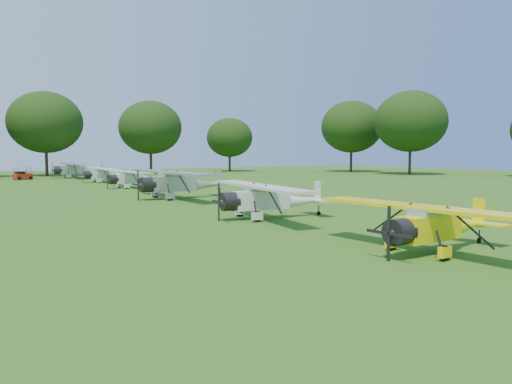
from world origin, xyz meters
TOP-DOWN VIEW (x-y plane):
  - ground at (0.00, 0.00)m, footprint 160.00×160.00m
  - tree_belt at (3.57, 0.16)m, footprint 137.36×130.27m
  - aircraft_2 at (0.93, -13.40)m, footprint 5.91×9.42m
  - aircraft_3 at (0.68, -2.45)m, footprint 6.46×10.26m
  - aircraft_4 at (0.99, 11.15)m, footprint 7.43×11.82m
  - aircraft_5 at (1.43, 24.36)m, footprint 5.96×9.50m
  - aircraft_6 at (1.43, 35.17)m, footprint 5.99×9.50m
  - aircraft_7 at (0.58, 47.80)m, footprint 7.20×11.43m
  - golf_cart at (-6.62, 46.66)m, footprint 2.50×1.99m

SIDE VIEW (x-z plane):
  - ground at x=0.00m, z-range 0.00..0.00m
  - golf_cart at x=-6.62m, z-range -0.31..1.56m
  - aircraft_2 at x=0.93m, z-range 0.16..2.01m
  - aircraft_5 at x=1.43m, z-range 0.16..2.03m
  - aircraft_6 at x=1.43m, z-range 0.16..2.04m
  - aircraft_3 at x=0.68m, z-range 0.17..2.18m
  - aircraft_7 at x=0.58m, z-range 0.19..2.45m
  - aircraft_4 at x=0.99m, z-range 0.20..2.52m
  - tree_belt at x=3.57m, z-range 0.77..15.29m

